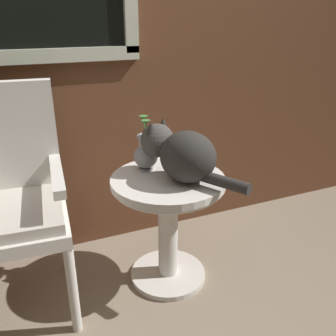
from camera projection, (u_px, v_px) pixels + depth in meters
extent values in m
plane|color=gray|center=(161.00, 315.00, 1.75)|extent=(6.00, 6.00, 0.00)
cube|color=brown|center=(104.00, 20.00, 1.90)|extent=(4.00, 0.04, 2.60)
cube|color=beige|center=(47.00, 56.00, 1.82)|extent=(0.95, 0.03, 0.07)
cylinder|color=silver|center=(168.00, 274.00, 2.01)|extent=(0.40, 0.40, 0.03)
cylinder|color=silver|center=(168.00, 230.00, 1.90)|extent=(0.10, 0.10, 0.53)
cylinder|color=silver|center=(168.00, 181.00, 1.79)|extent=(0.56, 0.56, 0.03)
torus|color=silver|center=(168.00, 186.00, 1.80)|extent=(0.54, 0.54, 0.02)
cylinder|color=silver|center=(73.00, 290.00, 1.59)|extent=(0.04, 0.04, 0.44)
cylinder|color=silver|center=(65.00, 235.00, 1.99)|extent=(0.04, 0.04, 0.44)
cube|color=silver|center=(7.00, 224.00, 1.62)|extent=(0.56, 0.54, 0.06)
cube|color=beige|center=(5.00, 213.00, 1.60)|extent=(0.52, 0.49, 0.05)
cube|color=silver|center=(57.00, 173.00, 1.61)|extent=(0.08, 0.46, 0.04)
ellipsoid|color=#33302D|center=(188.00, 157.00, 1.70)|extent=(0.35, 0.36, 0.24)
sphere|color=#494643|center=(157.00, 141.00, 1.79)|extent=(0.17, 0.17, 0.17)
cone|color=#33302D|center=(163.00, 124.00, 1.79)|extent=(0.05, 0.05, 0.06)
cone|color=#33302D|center=(151.00, 128.00, 1.73)|extent=(0.05, 0.05, 0.06)
cylinder|color=#33302D|center=(224.00, 182.00, 1.62)|extent=(0.17, 0.24, 0.05)
cylinder|color=#99999E|center=(146.00, 168.00, 1.88)|extent=(0.07, 0.07, 0.01)
ellipsoid|color=#99999E|center=(146.00, 156.00, 1.85)|extent=(0.12, 0.12, 0.12)
cylinder|color=#99999E|center=(145.00, 142.00, 1.82)|extent=(0.07, 0.07, 0.06)
torus|color=#99999E|center=(145.00, 136.00, 1.81)|extent=(0.09, 0.09, 0.01)
cylinder|color=#47893D|center=(145.00, 129.00, 1.78)|extent=(0.01, 0.04, 0.08)
cone|color=#47893D|center=(146.00, 122.00, 1.75)|extent=(0.04, 0.04, 0.02)
cylinder|color=#47893D|center=(144.00, 127.00, 1.81)|extent=(0.01, 0.04, 0.09)
cone|color=#47893D|center=(143.00, 118.00, 1.81)|extent=(0.04, 0.04, 0.02)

